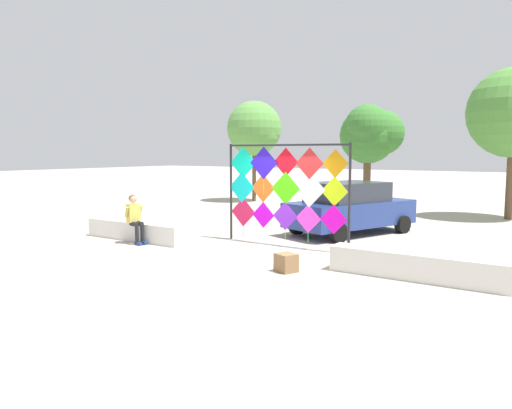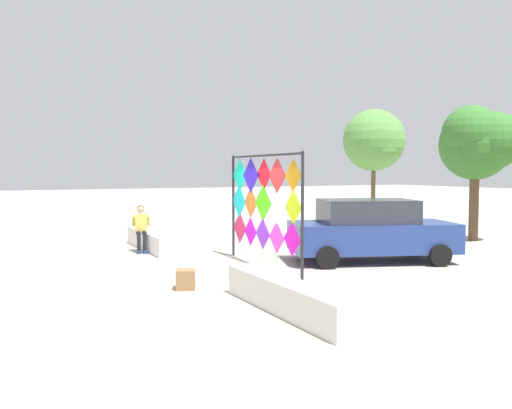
# 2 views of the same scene
# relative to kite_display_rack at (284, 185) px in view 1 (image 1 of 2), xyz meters

# --- Properties ---
(ground) EXTENTS (120.00, 120.00, 0.00)m
(ground) POSITION_rel_kite_display_rack_xyz_m (0.04, -1.35, -1.69)
(ground) COLOR #ADA393
(plaza_ledge_left) EXTENTS (3.61, 0.54, 0.55)m
(plaza_ledge_left) POSITION_rel_kite_display_rack_xyz_m (-4.08, -1.73, -1.41)
(plaza_ledge_left) COLOR silver
(plaza_ledge_left) RESTS_ON ground
(plaza_ledge_right) EXTENTS (3.61, 0.54, 0.55)m
(plaza_ledge_right) POSITION_rel_kite_display_rack_xyz_m (4.16, -1.73, -1.41)
(plaza_ledge_right) COLOR silver
(plaza_ledge_right) RESTS_ON ground
(kite_display_rack) EXTENTS (3.91, 0.17, 2.84)m
(kite_display_rack) POSITION_rel_kite_display_rack_xyz_m (0.00, 0.00, 0.00)
(kite_display_rack) COLOR #232328
(kite_display_rack) RESTS_ON ground
(seated_vendor) EXTENTS (0.63, 0.55, 1.40)m
(seated_vendor) POSITION_rel_kite_display_rack_xyz_m (-3.64, -2.14, -0.88)
(seated_vendor) COLOR black
(seated_vendor) RESTS_ON ground
(parked_car) EXTENTS (3.19, 4.63, 1.65)m
(parked_car) POSITION_rel_kite_display_rack_xyz_m (0.74, 2.86, -0.85)
(parked_car) COLOR navy
(parked_car) RESTS_ON ground
(cardboard_box_large) EXTENTS (0.53, 0.51, 0.40)m
(cardboard_box_large) POSITION_rel_kite_display_rack_xyz_m (1.62, -2.63, -1.49)
(cardboard_box_large) COLOR olive
(cardboard_box_large) RESTS_ON ground
(tree_palm_like) EXTENTS (2.70, 2.51, 4.62)m
(tree_palm_like) POSITION_rel_kite_display_rack_xyz_m (-0.84, 8.74, 1.72)
(tree_palm_like) COLOR brown
(tree_palm_like) RESTS_ON ground
(tree_broadleaf) EXTENTS (2.85, 2.95, 5.25)m
(tree_broadleaf) POSITION_rel_kite_display_rack_xyz_m (-7.60, 9.98, 2.14)
(tree_broadleaf) COLOR brown
(tree_broadleaf) RESTS_ON ground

